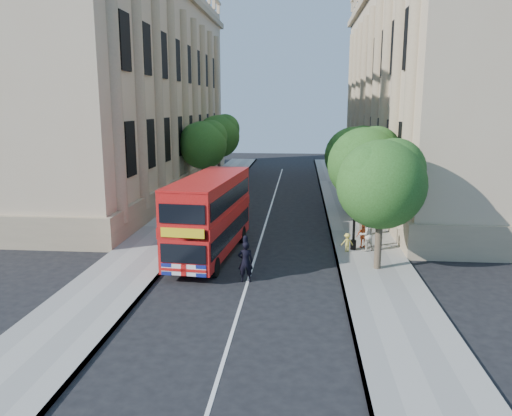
% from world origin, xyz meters
% --- Properties ---
extents(ground, '(120.00, 120.00, 0.00)m').
position_xyz_m(ground, '(0.00, 0.00, 0.00)').
color(ground, black).
rests_on(ground, ground).
extents(pavement_right, '(3.50, 80.00, 0.12)m').
position_xyz_m(pavement_right, '(5.75, 10.00, 0.06)').
color(pavement_right, gray).
rests_on(pavement_right, ground).
extents(pavement_left, '(3.50, 80.00, 0.12)m').
position_xyz_m(pavement_left, '(-5.75, 10.00, 0.06)').
color(pavement_left, gray).
rests_on(pavement_left, ground).
extents(building_right, '(12.00, 38.00, 18.00)m').
position_xyz_m(building_right, '(13.80, 24.00, 9.00)').
color(building_right, tan).
rests_on(building_right, ground).
extents(building_left, '(12.00, 38.00, 18.00)m').
position_xyz_m(building_left, '(-13.80, 24.00, 9.00)').
color(building_left, tan).
rests_on(building_left, ground).
extents(tree_right_near, '(4.00, 4.00, 6.08)m').
position_xyz_m(tree_right_near, '(5.84, 3.03, 4.25)').
color(tree_right_near, '#473828').
rests_on(tree_right_near, ground).
extents(tree_right_mid, '(4.20, 4.20, 6.37)m').
position_xyz_m(tree_right_mid, '(5.84, 9.03, 4.45)').
color(tree_right_mid, '#473828').
rests_on(tree_right_mid, ground).
extents(tree_right_far, '(4.00, 4.00, 6.15)m').
position_xyz_m(tree_right_far, '(5.84, 15.03, 4.31)').
color(tree_right_far, '#473828').
rests_on(tree_right_far, ground).
extents(tree_left_far, '(4.00, 4.00, 6.30)m').
position_xyz_m(tree_left_far, '(-5.96, 22.03, 4.44)').
color(tree_left_far, '#473828').
rests_on(tree_left_far, ground).
extents(tree_left_back, '(4.20, 4.20, 6.65)m').
position_xyz_m(tree_left_back, '(-5.96, 30.03, 4.71)').
color(tree_left_back, '#473828').
rests_on(tree_left_back, ground).
extents(lamp_post, '(0.32, 0.32, 5.16)m').
position_xyz_m(lamp_post, '(5.00, 6.00, 2.51)').
color(lamp_post, black).
rests_on(lamp_post, pavement_right).
extents(double_decker_bus, '(3.02, 8.74, 3.96)m').
position_xyz_m(double_decker_bus, '(-2.26, 4.57, 2.19)').
color(double_decker_bus, '#B70E0C').
rests_on(double_decker_bus, ground).
extents(box_van, '(2.33, 5.01, 2.79)m').
position_xyz_m(box_van, '(-2.91, 12.49, 1.37)').
color(box_van, black).
rests_on(box_van, ground).
extents(police_constable, '(0.73, 0.54, 1.80)m').
position_xyz_m(police_constable, '(-0.09, 1.00, 0.90)').
color(police_constable, black).
rests_on(police_constable, ground).
extents(woman_pedestrian, '(1.04, 0.97, 1.72)m').
position_xyz_m(woman_pedestrian, '(5.63, 5.84, 0.98)').
color(woman_pedestrian, beige).
rests_on(woman_pedestrian, pavement_right).
extents(child_a, '(0.78, 0.43, 1.25)m').
position_xyz_m(child_a, '(5.55, 6.37, 0.75)').
color(child_a, orange).
rests_on(child_a, pavement_right).
extents(child_b, '(0.68, 0.47, 0.96)m').
position_xyz_m(child_b, '(4.64, 5.60, 0.60)').
color(child_b, '#E1CA4C').
rests_on(child_b, pavement_right).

